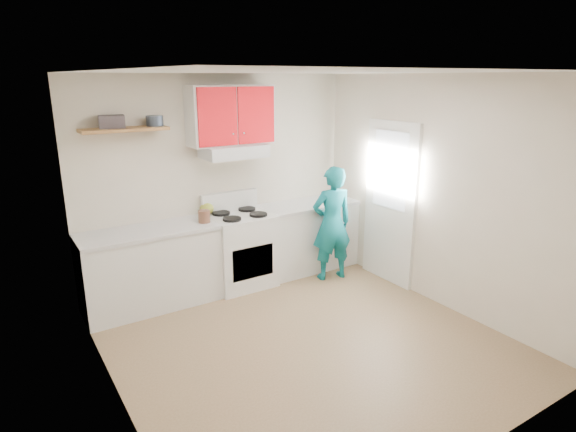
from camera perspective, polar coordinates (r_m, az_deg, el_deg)
floor at (r=5.02m, az=2.01°, el=-14.48°), size 3.80×3.80×0.00m
ceiling at (r=4.32m, az=2.37°, el=16.69°), size 3.60×3.80×0.04m
back_wall at (r=6.11m, az=-8.07°, el=4.11°), size 3.60×0.04×2.60m
front_wall at (r=3.23m, az=22.02°, el=-8.08°), size 3.60×0.04×2.60m
left_wall at (r=3.82m, az=-20.66°, el=-4.19°), size 0.04×3.80×2.60m
right_wall at (r=5.69m, az=17.24°, el=2.65°), size 0.04×3.80×2.60m
door at (r=6.20m, az=11.98°, el=1.48°), size 0.05×0.85×2.05m
door_glass at (r=6.09m, az=12.03°, el=5.32°), size 0.01×0.55×0.95m
counter_left at (r=5.74m, az=-15.95°, el=-6.05°), size 1.52×0.60×0.90m
counter_right at (r=6.63m, az=2.30°, el=-2.39°), size 1.32×0.60×0.90m
stove at (r=6.10m, az=-5.62°, el=-4.04°), size 0.76×0.65×0.92m
range_hood at (r=5.89m, az=-6.42°, el=7.63°), size 0.76×0.44×0.15m
upper_cabinets at (r=5.89m, az=-6.80°, el=11.78°), size 1.02×0.33×0.70m
shelf at (r=5.48m, az=-18.81°, el=9.68°), size 0.90×0.30×0.04m
books at (r=5.48m, az=-20.15°, el=10.44°), size 0.29×0.23×0.13m
tin at (r=5.57m, az=-15.51°, el=10.81°), size 0.20×0.20×0.11m
kettle at (r=6.02m, az=-9.60°, el=0.87°), size 0.18×0.18×0.15m
crock at (r=5.69m, az=-9.90°, el=-0.15°), size 0.15×0.15×0.17m
cutting_board at (r=6.28m, az=-0.45°, el=0.94°), size 0.30×0.23×0.02m
silicone_mat at (r=6.62m, az=4.90°, el=1.63°), size 0.31×0.27×0.01m
person at (r=6.20m, az=5.21°, el=-0.90°), size 0.60×0.46×1.49m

